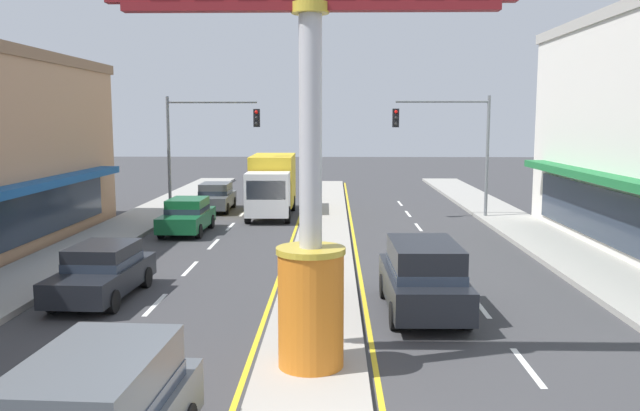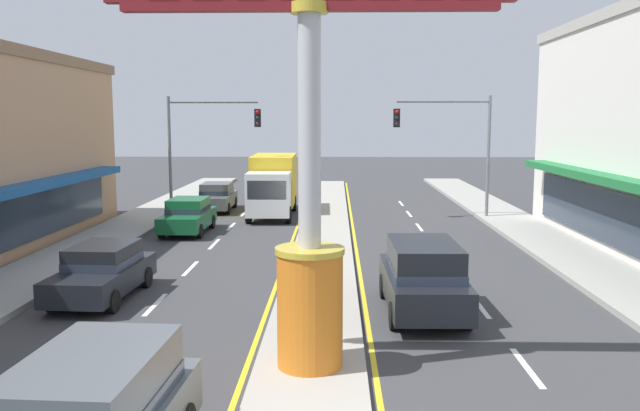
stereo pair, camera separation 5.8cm
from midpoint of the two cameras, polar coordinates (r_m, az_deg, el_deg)
median_strip at (r=26.73m, az=0.34°, el=-3.24°), size 2.26×52.00×0.14m
sidewalk_left at (r=26.56m, az=-19.89°, el=-3.72°), size 2.80×60.00×0.18m
sidewalk_right at (r=26.23m, az=20.67°, el=-3.90°), size 2.80×60.00×0.18m
lane_markings at (r=25.42m, az=0.28°, el=-3.96°), size 9.00×52.00×0.01m
district_sign at (r=12.75m, az=-0.77°, el=3.19°), size 7.68×1.37×8.32m
traffic_light_left_side at (r=34.79m, az=-10.02°, el=6.06°), size 4.86×0.46×6.20m
traffic_light_right_side at (r=33.71m, az=11.51°, el=5.98°), size 4.86×0.46×6.20m
sedan_near_right_lane at (r=36.88m, az=-8.87°, el=0.77°), size 1.88×4.32×1.53m
suv_near_left_lane at (r=17.46m, az=8.98°, el=-6.07°), size 2.02×4.63×1.90m
box_truck_mid_left_lane at (r=34.78m, az=-4.04°, el=1.94°), size 2.31×6.93×3.12m
sedan_far_left_oncoming at (r=19.70m, az=-18.18°, el=-5.38°), size 1.99×4.38×1.53m
sedan_kerb_right at (r=29.98m, az=-11.27°, el=-0.83°), size 1.89×4.32×1.53m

